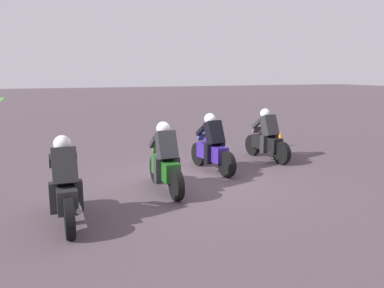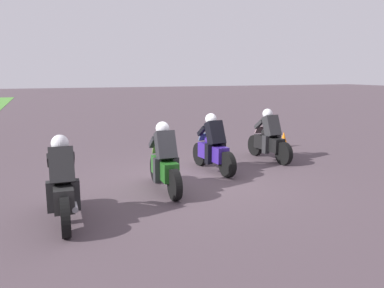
% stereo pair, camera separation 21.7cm
% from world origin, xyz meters
% --- Properties ---
extents(ground_plane, '(120.00, 120.00, 0.00)m').
position_xyz_m(ground_plane, '(0.00, 0.00, 0.00)').
color(ground_plane, '#4B3E44').
extents(rider_lane_a, '(2.04, 0.55, 1.51)m').
position_xyz_m(rider_lane_a, '(1.30, -2.93, 0.62)').
color(rider_lane_a, black).
rests_on(rider_lane_a, ground_plane).
extents(rider_lane_b, '(2.04, 0.57, 1.51)m').
position_xyz_m(rider_lane_b, '(0.70, -0.86, 0.62)').
color(rider_lane_b, black).
rests_on(rider_lane_b, ground_plane).
extents(rider_lane_c, '(2.04, 0.54, 1.51)m').
position_xyz_m(rider_lane_c, '(-0.49, 0.83, 0.62)').
color(rider_lane_c, black).
rests_on(rider_lane_c, ground_plane).
extents(rider_lane_d, '(2.04, 0.54, 1.51)m').
position_xyz_m(rider_lane_d, '(-1.59, 2.98, 0.62)').
color(rider_lane_d, black).
rests_on(rider_lane_d, ground_plane).
extents(traffic_cone, '(0.40, 0.40, 0.53)m').
position_xyz_m(traffic_cone, '(2.89, -4.52, 0.24)').
color(traffic_cone, black).
rests_on(traffic_cone, ground_plane).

